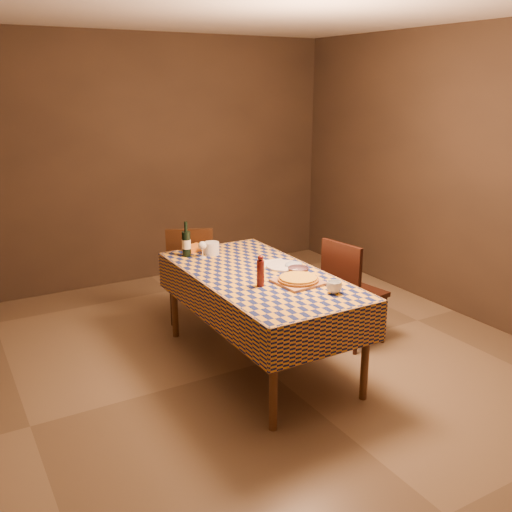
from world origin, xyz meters
The scene contains 16 objects.
room centered at (0.00, 0.00, 1.35)m, with size 5.00×5.10×2.70m.
dining_table centered at (0.00, 0.00, 0.69)m, with size 0.94×1.84×0.77m.
cutting_board centered at (0.14, -0.33, 0.78)m, with size 0.31×0.31×0.02m, color #9E6C4A.
pizza centered at (0.14, -0.33, 0.80)m, with size 0.39×0.39×0.03m.
pepper_mill centered at (-0.13, -0.24, 0.88)m, with size 0.07×0.07×0.23m.
bowl centered at (0.26, -0.15, 0.79)m, with size 0.16×0.16×0.05m, color #5A404C.
wine_glass centered at (-0.20, 0.60, 0.87)m, with size 0.07×0.07×0.14m.
wine_bottle centered at (-0.30, 0.71, 0.88)m, with size 0.08×0.08×0.30m.
deli_tub centered at (-0.09, 0.65, 0.82)m, with size 0.13×0.13×0.11m, color silver.
takeout_container centered at (-0.17, 0.84, 0.79)m, with size 0.17×0.12×0.04m, color orange.
white_plate centered at (0.26, 0.04, 0.78)m, with size 0.29×0.29×0.02m, color white.
tumbler centered at (0.24, -0.62, 0.81)m, with size 0.11×0.11×0.09m, color white.
flour_patch centered at (0.23, 0.18, 0.77)m, with size 0.23×0.18×0.00m, color silver.
flour_bag centered at (0.32, 0.01, 0.79)m, with size 0.15×0.11×0.04m, color #95A8BF.
chair_far centered at (-0.11, 1.08, 0.52)m, with size 0.56×0.56×0.93m.
chair_right centered at (0.85, -0.06, 0.52)m, with size 0.49×0.48×0.93m.
Camera 1 is at (-2.10, -3.59, 2.18)m, focal length 40.00 mm.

